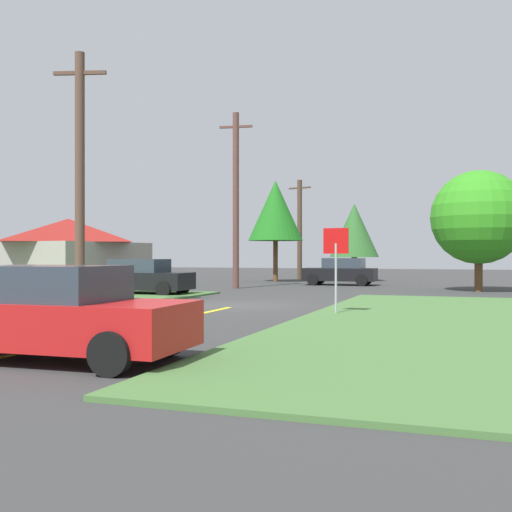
# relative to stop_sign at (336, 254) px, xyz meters

# --- Properties ---
(ground_plane) EXTENTS (120.00, 120.00, 0.00)m
(ground_plane) POSITION_rel_stop_sign_xyz_m (-4.00, 2.45, -1.84)
(ground_plane) COLOR #353535
(lane_stripe_center) EXTENTS (0.20, 14.00, 0.01)m
(lane_stripe_center) POSITION_rel_stop_sign_xyz_m (-4.00, -5.55, -1.84)
(lane_stripe_center) COLOR yellow
(lane_stripe_center) RESTS_ON ground
(stop_sign) EXTENTS (0.76, 0.07, 2.61)m
(stop_sign) POSITION_rel_stop_sign_xyz_m (0.00, 0.00, 0.00)
(stop_sign) COLOR #9EA0A8
(stop_sign) RESTS_ON ground
(car_behind_on_main_road) EXTENTS (4.37, 2.27, 1.62)m
(car_behind_on_main_road) POSITION_rel_stop_sign_xyz_m (-2.82, -9.21, -1.03)
(car_behind_on_main_road) COLOR red
(car_behind_on_main_road) RESTS_ON ground
(parked_car_near_building) EXTENTS (4.28, 2.14, 1.62)m
(parked_car_near_building) POSITION_rel_stop_sign_xyz_m (-10.15, 6.28, -1.04)
(parked_car_near_building) COLOR black
(parked_car_near_building) RESTS_ON ground
(car_approaching_junction) EXTENTS (4.28, 1.95, 1.62)m
(car_approaching_junction) POSITION_rel_stop_sign_xyz_m (-3.51, 18.09, -1.04)
(car_approaching_junction) COLOR black
(car_approaching_junction) RESTS_ON ground
(utility_pole_near) EXTENTS (1.77, 0.60, 8.61)m
(utility_pole_near) POSITION_rel_stop_sign_xyz_m (-8.59, -0.60, 2.56)
(utility_pole_near) COLOR brown
(utility_pole_near) RESTS_ON ground
(utility_pole_mid) EXTENTS (1.80, 0.38, 9.49)m
(utility_pole_mid) POSITION_rel_stop_sign_xyz_m (-8.16, 12.69, 3.00)
(utility_pole_mid) COLOR brown
(utility_pole_mid) RESTS_ON ground
(utility_pole_far) EXTENTS (1.78, 0.51, 7.41)m
(utility_pole_far) POSITION_rel_stop_sign_xyz_m (-8.23, 25.99, 1.95)
(utility_pole_far) COLOR #4D3929
(utility_pole_far) RESTS_ON ground
(oak_tree_left) EXTENTS (3.40, 3.40, 5.40)m
(oak_tree_left) POSITION_rel_stop_sign_xyz_m (-3.83, 24.32, 1.67)
(oak_tree_left) COLOR brown
(oak_tree_left) RESTS_ON ground
(pine_tree_center) EXTENTS (4.63, 4.63, 5.98)m
(pine_tree_center) POSITION_rel_stop_sign_xyz_m (4.18, 14.00, 1.82)
(pine_tree_center) COLOR brown
(pine_tree_center) RESTS_ON ground
(oak_tree_right) EXTENTS (3.71, 3.71, 6.87)m
(oak_tree_right) POSITION_rel_stop_sign_xyz_m (-8.66, 21.39, 2.97)
(oak_tree_right) COLOR brown
(oak_tree_right) RESTS_ON ground
(barn) EXTENTS (7.54, 7.77, 3.86)m
(barn) POSITION_rel_stop_sign_xyz_m (-17.67, 11.00, 0.09)
(barn) COLOR gray
(barn) RESTS_ON ground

